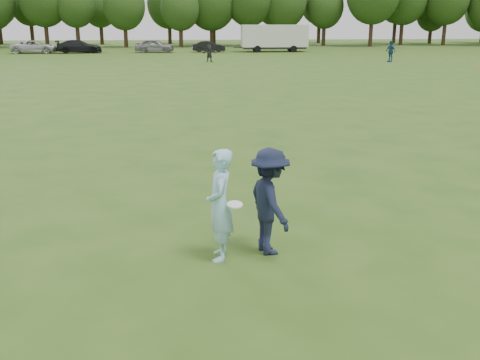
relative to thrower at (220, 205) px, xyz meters
The scene contains 13 objects.
ground 1.00m from the thrower, 27.51° to the left, with size 200.00×200.00×0.00m, color #2E4E16.
thrower is the anchor object (origin of this frame).
defender 0.91m from the thrower, 12.21° to the left, with size 1.24×0.71×1.91m, color #171C32.
player_far_b 47.45m from the thrower, 66.94° to the left, with size 1.15×0.48×1.96m, color navy.
player_far_d 45.16m from the thrower, 88.07° to the left, with size 1.51×0.48×1.63m, color #2A2A2A.
car_c 63.14m from the thrower, 106.96° to the left, with size 2.47×5.35×1.49m, color silver.
car_d 61.68m from the thrower, 102.43° to the left, with size 2.12×5.22×1.52m, color black.
car_e 60.77m from the thrower, 94.22° to the left, with size 1.87×4.64×1.58m, color gray.
car_f 60.90m from the thrower, 88.08° to the left, with size 1.39×3.98×1.31m, color black.
field_cone 45.63m from the thrower, 57.16° to the left, with size 0.28×0.28×0.30m, color #FF640D.
disc_in_play 0.32m from the thrower, 38.91° to the right, with size 0.33×0.33×0.08m.
cargo_trailer 61.53m from the thrower, 80.61° to the left, with size 9.00×2.75×3.20m.
treeline 77.24m from the thrower, 87.77° to the left, with size 130.35×18.39×11.74m.
Camera 1 is at (-0.66, -9.18, 4.07)m, focal length 42.00 mm.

